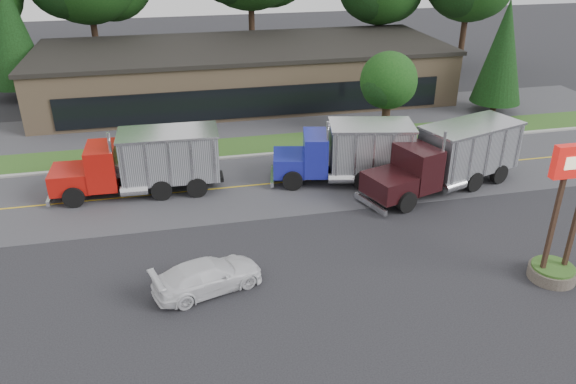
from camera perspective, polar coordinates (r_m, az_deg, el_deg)
name	(u,v)px	position (r m, az deg, el deg)	size (l,w,h in m)	color
ground	(291,276)	(23.68, 0.29, -8.50)	(140.00, 140.00, 0.00)	#303035
road	(255,185)	(31.36, -3.36, 0.68)	(60.00, 8.00, 0.02)	#55555A
center_line	(255,185)	(31.36, -3.36, 0.68)	(60.00, 0.12, 0.01)	gold
curb	(244,157)	(35.16, -4.50, 3.56)	(60.00, 0.30, 0.12)	#9E9E99
grass_verge	(240,147)	(36.81, -4.92, 4.60)	(60.00, 3.40, 0.03)	#28501B
far_parking	(230,122)	(41.47, -5.90, 7.07)	(60.00, 7.00, 0.02)	#55555A
strip_mall	(244,73)	(46.85, -4.48, 11.92)	(32.00, 12.00, 4.00)	#95795B
bilo_sign	(561,236)	(24.96, 25.99, -4.03)	(2.20, 1.90, 5.95)	#6B6054
evergreen_left	(8,24)	(50.91, -26.60, 15.00)	(4.73, 4.73, 10.74)	#382619
evergreen_right	(502,52)	(45.15, 20.96, 13.18)	(3.69, 3.69, 8.39)	#382619
tree_verge	(389,83)	(38.24, 10.22, 10.85)	(4.00, 3.77, 5.71)	#382619
dump_truck_red	(147,161)	(30.79, -14.15, 3.09)	(8.98, 2.89, 3.36)	black
dump_truck_blue	(351,151)	(31.34, 6.41, 4.14)	(7.98, 4.05, 3.36)	black
dump_truck_maroon	(451,156)	(31.75, 16.27, 3.54)	(9.76, 5.27, 3.36)	black
rally_car	(208,276)	(22.76, -8.14, -8.42)	(1.80, 4.44, 1.29)	silver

